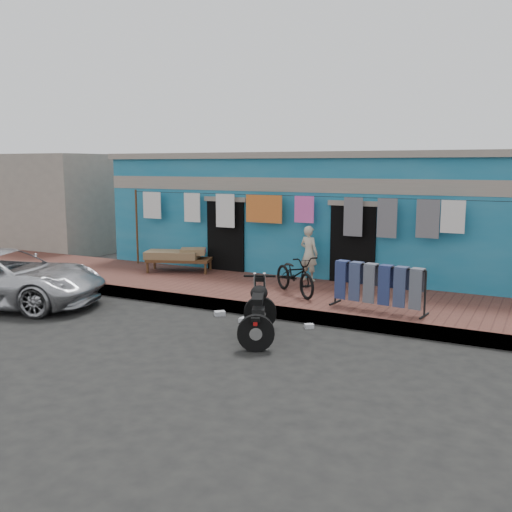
{
  "coord_description": "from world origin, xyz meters",
  "views": [
    {
      "loc": [
        5.47,
        -8.46,
        3.04
      ],
      "look_at": [
        0.0,
        2.0,
        1.15
      ],
      "focal_mm": 40.0,
      "sensor_mm": 36.0,
      "label": 1
    }
  ],
  "objects": [
    {
      "name": "sidewalk",
      "position": [
        0.0,
        3.0,
        0.12
      ],
      "size": [
        28.0,
        3.0,
        0.25
      ],
      "primitive_type": "cube",
      "color": "brown",
      "rests_on": "ground"
    },
    {
      "name": "curb",
      "position": [
        0.0,
        1.55,
        0.12
      ],
      "size": [
        28.0,
        0.1,
        0.25
      ],
      "primitive_type": "cube",
      "color": "gray",
      "rests_on": "ground"
    },
    {
      "name": "litter_b",
      "position": [
        1.55,
        1.2,
        0.04
      ],
      "size": [
        0.21,
        0.2,
        0.08
      ],
      "primitive_type": "cube",
      "rotation": [
        0.0,
        0.0,
        0.65
      ],
      "color": "silver",
      "rests_on": "ground"
    },
    {
      "name": "motorcycle",
      "position": [
        1.01,
        0.15,
        0.53
      ],
      "size": [
        1.81,
        2.08,
        1.06
      ],
      "primitive_type": null,
      "rotation": [
        0.0,
        0.0,
        0.42
      ],
      "color": "black",
      "rests_on": "ground"
    },
    {
      "name": "litter_c",
      "position": [
        0.27,
        1.02,
        0.04
      ],
      "size": [
        0.19,
        0.23,
        0.09
      ],
      "primitive_type": "cube",
      "rotation": [
        0.0,
        0.0,
        1.52
      ],
      "color": "silver",
      "rests_on": "ground"
    },
    {
      "name": "litter_a",
      "position": [
        -0.42,
        1.2,
        0.05
      ],
      "size": [
        0.26,
        0.26,
        0.09
      ],
      "primitive_type": "cube",
      "rotation": [
        0.0,
        0.0,
        0.77
      ],
      "color": "silver",
      "rests_on": "ground"
    },
    {
      "name": "seated_person",
      "position": [
        0.3,
        4.2,
        0.92
      ],
      "size": [
        0.55,
        0.44,
        1.35
      ],
      "primitive_type": "imported",
      "rotation": [
        0.0,
        0.0,
        2.88
      ],
      "color": "beige",
      "rests_on": "sidewalk"
    },
    {
      "name": "car",
      "position": [
        -5.05,
        -0.24,
        0.63
      ],
      "size": [
        4.89,
        3.36,
        1.26
      ],
      "primitive_type": "imported",
      "rotation": [
        0.0,
        0.0,
        1.9
      ],
      "color": "silver",
      "rests_on": "ground"
    },
    {
      "name": "jeans_rack",
      "position": [
        2.57,
        2.2,
        0.71
      ],
      "size": [
        2.03,
        0.85,
        0.93
      ],
      "primitive_type": null,
      "rotation": [
        0.0,
        0.0,
        -0.12
      ],
      "color": "black",
      "rests_on": "sidewalk"
    },
    {
      "name": "building",
      "position": [
        -0.0,
        6.99,
        1.69
      ],
      "size": [
        12.2,
        5.2,
        3.36
      ],
      "color": "#186E97",
      "rests_on": "ground"
    },
    {
      "name": "charpoy",
      "position": [
        -3.21,
        3.76,
        0.54
      ],
      "size": [
        2.29,
        1.97,
        0.59
      ],
      "primitive_type": null,
      "rotation": [
        0.0,
        0.0,
        0.36
      ],
      "color": "brown",
      "rests_on": "sidewalk"
    },
    {
      "name": "neighbor_left",
      "position": [
        -11.0,
        7.0,
        1.7
      ],
      "size": [
        6.0,
        5.0,
        3.4
      ],
      "primitive_type": "cube",
      "color": "#9E9384",
      "rests_on": "ground"
    },
    {
      "name": "ground",
      "position": [
        0.0,
        0.0,
        0.0
      ],
      "size": [
        80.0,
        80.0,
        0.0
      ],
      "primitive_type": "plane",
      "color": "black",
      "rests_on": "ground"
    },
    {
      "name": "bicycle",
      "position": [
        0.59,
        2.72,
        0.78
      ],
      "size": [
        1.65,
        1.47,
        1.06
      ],
      "primitive_type": "imported",
      "rotation": [
        0.0,
        0.0,
        0.9
      ],
      "color": "black",
      "rests_on": "sidewalk"
    },
    {
      "name": "clothesline",
      "position": [
        -0.17,
        4.25,
        1.82
      ],
      "size": [
        10.06,
        0.06,
        2.1
      ],
      "color": "brown",
      "rests_on": "sidewalk"
    }
  ]
}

